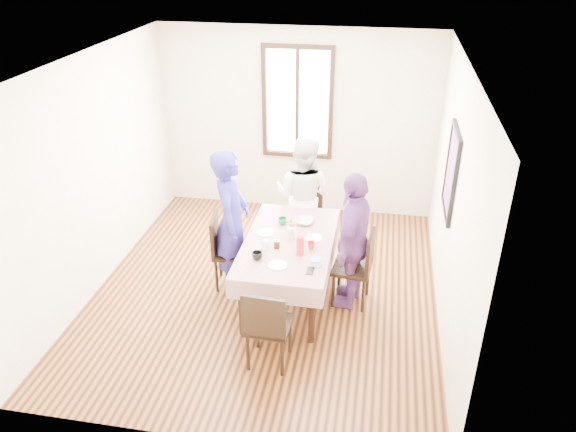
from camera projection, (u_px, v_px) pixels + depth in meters
The scene contains 30 objects.
ground at pixel (267, 289), 6.66m from camera, with size 4.50×4.50×0.00m, color black.
back_wall at pixel (298, 123), 7.99m from camera, with size 4.00×4.00×0.00m, color beige.
right_wall at pixel (453, 201), 5.72m from camera, with size 4.50×4.50×0.00m, color beige.
window_frame at pixel (298, 103), 7.83m from camera, with size 1.02×0.06×1.62m, color black.
window_pane at pixel (298, 103), 7.84m from camera, with size 0.90×0.02×1.50m, color white.
art_poster at pixel (452, 172), 5.89m from camera, with size 0.04×0.76×0.96m, color red.
dining_table at pixel (289, 270), 6.35m from camera, with size 0.86×1.60×0.75m, color black.
tablecloth at pixel (289, 241), 6.18m from camera, with size 0.98×1.72×0.01m, color #5F0A18.
chair_left at pixel (232, 251), 6.56m from camera, with size 0.42×0.42×0.91m, color black.
chair_right at pixel (352, 268), 6.25m from camera, with size 0.42×0.42×0.91m, color black.
chair_far at pixel (303, 219), 7.27m from camera, with size 0.42×0.42×0.91m, color black.
chair_near at pixel (269, 325), 5.36m from camera, with size 0.42×0.42×0.91m, color black.
person_left at pixel (231, 221), 6.36m from camera, with size 0.63×0.41×1.73m, color navy.
person_far at pixel (303, 196), 7.10m from camera, with size 0.77×0.60×1.59m, color white.
person_right at pixel (352, 240), 6.09m from camera, with size 0.95×0.40×1.62m, color #6A387F.
mug_black at pixel (257, 256), 5.81m from camera, with size 0.11×0.11×0.09m, color black.
mug_flag at pixel (311, 245), 6.01m from camera, with size 0.09×0.09×0.08m, color red.
mug_green at pixel (283, 221), 6.49m from camera, with size 0.11×0.11×0.08m, color #0C7226.
serving_bowl at pixel (305, 222), 6.51m from camera, with size 0.21×0.21×0.05m, color white.
juice_carton at pixel (300, 246), 5.87m from camera, with size 0.07×0.07×0.22m, color red.
butter_tub at pixel (316, 262), 5.72m from camera, with size 0.12×0.12×0.06m, color white.
jam_jar at pixel (277, 244), 6.01m from camera, with size 0.07×0.07×0.09m, color black.
drinking_glass at pixel (265, 245), 5.99m from camera, with size 0.08×0.08×0.11m, color silver.
smartphone at pixel (310, 271), 5.63m from camera, with size 0.07×0.14×0.01m, color black.
flower_vase at pixel (291, 234), 6.18m from camera, with size 0.07×0.07×0.14m, color silver.
plate_left at pixel (265, 233), 6.33m from camera, with size 0.20×0.20×0.01m, color white.
plate_right at pixel (313, 238), 6.21m from camera, with size 0.20×0.20×0.01m, color white.
plate_near at pixel (278, 265), 5.72m from camera, with size 0.20×0.20×0.01m, color white.
butter_lid at pixel (316, 260), 5.71m from camera, with size 0.12×0.12×0.01m, color blue.
flower_bunch at pixel (291, 224), 6.12m from camera, with size 0.09×0.09×0.10m, color yellow, non-canonical shape.
Camera 1 is at (1.22, -5.35, 3.89)m, focal length 34.52 mm.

